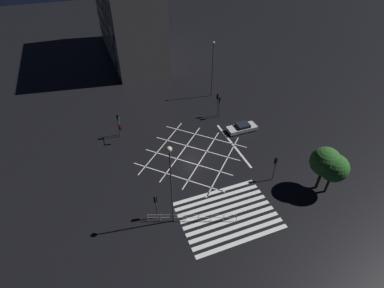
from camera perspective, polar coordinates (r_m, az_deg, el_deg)
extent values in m
plane|color=black|center=(41.67, 0.00, -2.10)|extent=(200.00, 200.00, 0.00)
cube|color=silver|center=(36.70, 4.26, -9.16)|extent=(10.62, 0.50, 0.01)
cube|color=silver|center=(36.17, 4.86, -10.14)|extent=(10.62, 0.50, 0.01)
cube|color=silver|center=(35.65, 5.48, -11.13)|extent=(10.62, 0.50, 0.01)
cube|color=silver|center=(35.14, 6.12, -12.16)|extent=(10.62, 0.50, 0.01)
cube|color=silver|center=(34.65, 6.79, -13.22)|extent=(10.62, 0.50, 0.01)
cube|color=silver|center=(34.17, 7.48, -14.30)|extent=(10.62, 0.50, 0.01)
cube|color=silver|center=(33.72, 8.20, -15.41)|extent=(10.62, 0.50, 0.01)
cube|color=silver|center=(33.28, 8.94, -16.55)|extent=(10.62, 0.50, 0.01)
cube|color=silver|center=(32.86, 9.71, -17.71)|extent=(10.62, 0.50, 0.01)
cube|color=silver|center=(40.45, 6.14, -3.84)|extent=(9.28, 9.28, 0.01)
cube|color=silver|center=(38.52, -2.87, -6.24)|extent=(9.28, 9.28, 0.01)
cube|color=silver|center=(41.21, 2.00, -2.67)|extent=(9.28, 9.28, 0.01)
cube|color=silver|center=(40.58, -0.90, -3.41)|extent=(9.28, 9.28, 0.01)
cube|color=silver|center=(42.18, -1.95, -1.53)|extent=(9.28, 9.28, 0.01)
cube|color=silver|center=(42.78, 0.86, -0.85)|extent=(9.28, 9.28, 0.01)
cube|color=silver|center=(43.36, -5.71, -0.45)|extent=(9.28, 9.28, 0.01)
cube|color=silver|center=(45.09, 2.44, 1.45)|extent=(9.28, 9.28, 0.01)
cube|color=silver|center=(43.86, 7.83, -0.13)|extent=(0.30, 10.62, 0.01)
cube|color=slate|center=(71.36, -12.55, 25.02)|extent=(10.00, 28.80, 23.33)
cube|color=beige|center=(85.34, -16.83, 19.67)|extent=(0.06, 1.40, 1.80)
cube|color=beige|center=(81.91, -16.48, 18.98)|extent=(0.06, 1.40, 1.80)
cube|color=beige|center=(78.50, -16.10, 18.24)|extent=(0.06, 1.40, 1.80)
cube|color=beige|center=(75.11, -15.70, 17.43)|extent=(0.06, 1.40, 1.80)
cube|color=beige|center=(71.74, -15.25, 16.54)|extent=(0.06, 1.40, 1.80)
cube|color=beige|center=(68.39, -14.77, 15.56)|extent=(0.06, 1.40, 1.80)
cube|color=black|center=(65.07, -14.25, 14.48)|extent=(0.06, 1.40, 1.80)
cube|color=beige|center=(61.78, -13.67, 13.28)|extent=(0.06, 1.40, 1.80)
cube|color=beige|center=(84.41, -17.27, 21.83)|extent=(0.06, 1.40, 1.80)
cube|color=beige|center=(80.94, -16.93, 21.23)|extent=(0.06, 1.40, 1.80)
cube|color=black|center=(77.49, -16.56, 20.58)|extent=(0.06, 1.40, 1.80)
cube|color=beige|center=(74.05, -16.16, 19.86)|extent=(0.06, 1.40, 1.80)
cube|color=beige|center=(70.63, -15.73, 19.08)|extent=(0.06, 1.40, 1.80)
cube|color=beige|center=(67.23, -15.25, 18.21)|extent=(0.06, 1.40, 1.80)
cube|color=black|center=(63.85, -14.73, 17.25)|extent=(0.06, 1.40, 1.80)
cube|color=beige|center=(60.49, -14.16, 16.19)|extent=(0.06, 1.40, 1.80)
cube|color=beige|center=(83.61, -17.74, 24.03)|extent=(0.06, 1.40, 1.80)
cube|color=beige|center=(80.11, -17.41, 23.53)|extent=(0.06, 1.40, 1.80)
cube|color=beige|center=(76.62, -17.05, 22.97)|extent=(0.06, 1.40, 1.80)
cube|color=beige|center=(73.14, -16.66, 22.36)|extent=(0.06, 1.40, 1.80)
cube|color=black|center=(69.67, -16.23, 21.69)|extent=(0.06, 1.40, 1.80)
cube|color=black|center=(66.22, -15.76, 20.95)|extent=(0.06, 1.40, 1.80)
cube|color=beige|center=(62.78, -15.25, 20.12)|extent=(0.06, 1.40, 1.80)
cube|color=black|center=(59.37, -14.68, 19.20)|extent=(0.06, 1.40, 1.80)
cube|color=black|center=(68.87, -16.76, 24.37)|extent=(0.06, 1.40, 1.80)
cube|color=black|center=(65.37, -16.31, 23.76)|extent=(0.06, 1.40, 1.80)
cube|color=black|center=(61.89, -15.80, 23.08)|extent=(0.06, 1.40, 1.80)
cube|color=black|center=(58.42, -15.25, 22.32)|extent=(0.06, 1.40, 1.80)
cylinder|color=#2D2D30|center=(48.61, 5.21, 7.01)|extent=(0.11, 0.11, 3.82)
cube|color=black|center=(47.79, 5.38, 8.38)|extent=(0.28, 0.16, 0.90)
sphere|color=black|center=(47.56, 5.46, 8.63)|extent=(0.18, 0.18, 0.18)
sphere|color=black|center=(47.71, 5.44, 8.32)|extent=(0.18, 0.18, 0.18)
sphere|color=green|center=(47.85, 5.42, 8.01)|extent=(0.18, 0.18, 0.18)
cube|color=black|center=(47.86, 5.33, 8.43)|extent=(0.36, 0.02, 0.98)
cylinder|color=#2D2D30|center=(45.74, -13.75, 3.38)|extent=(0.11, 0.11, 3.29)
cylinder|color=#2D2D30|center=(44.06, -13.80, 4.26)|extent=(0.09, 2.06, 0.09)
cube|color=black|center=(43.44, -13.48, 3.07)|extent=(0.28, 0.16, 0.90)
sphere|color=red|center=(43.18, -13.51, 3.32)|extent=(0.18, 0.18, 0.18)
sphere|color=black|center=(43.35, -13.45, 2.99)|extent=(0.18, 0.18, 0.18)
sphere|color=black|center=(43.52, -13.40, 2.67)|extent=(0.18, 0.18, 0.18)
cube|color=black|center=(43.52, -13.50, 3.13)|extent=(0.36, 0.02, 0.98)
cylinder|color=#2D2D30|center=(45.17, -13.85, 3.41)|extent=(0.11, 0.11, 3.99)
cube|color=black|center=(44.37, -13.97, 5.04)|extent=(0.16, 0.28, 0.90)
sphere|color=black|center=(44.22, -13.88, 5.39)|extent=(0.18, 0.18, 0.18)
sphere|color=black|center=(44.37, -13.83, 5.07)|extent=(0.18, 0.18, 0.18)
sphere|color=green|center=(44.53, -13.77, 4.74)|extent=(0.18, 0.18, 0.18)
cube|color=black|center=(44.36, -14.08, 5.01)|extent=(0.02, 0.36, 0.98)
cylinder|color=#2D2D30|center=(33.12, -6.81, -11.87)|extent=(0.11, 0.11, 3.36)
cube|color=black|center=(32.32, -7.03, -10.35)|extent=(0.28, 0.16, 0.90)
sphere|color=black|center=(32.17, -7.13, -9.85)|extent=(0.18, 0.18, 0.18)
sphere|color=orange|center=(32.39, -7.08, -10.21)|extent=(0.18, 0.18, 0.18)
sphere|color=black|center=(32.62, -7.04, -10.56)|extent=(0.18, 0.18, 0.18)
cube|color=black|center=(32.26, -6.99, -10.46)|extent=(0.36, 0.02, 0.98)
cylinder|color=#2D2D30|center=(38.21, 15.43, -4.61)|extent=(0.11, 0.11, 3.65)
cube|color=black|center=(37.43, 15.66, -2.99)|extent=(0.28, 0.16, 0.90)
sphere|color=red|center=(37.31, 15.64, -2.54)|extent=(0.18, 0.18, 0.18)
sphere|color=black|center=(37.50, 15.56, -2.89)|extent=(0.18, 0.18, 0.18)
sphere|color=black|center=(37.69, 15.49, -3.23)|extent=(0.18, 0.18, 0.18)
cube|color=black|center=(37.38, 15.73, -3.07)|extent=(0.36, 0.02, 0.98)
cylinder|color=#2D2D30|center=(48.90, 4.91, 7.43)|extent=(0.11, 0.11, 4.11)
cube|color=black|center=(48.07, 4.86, 9.00)|extent=(0.16, 0.28, 0.90)
sphere|color=red|center=(47.88, 4.75, 9.29)|extent=(0.18, 0.18, 0.18)
sphere|color=black|center=(48.03, 4.74, 8.98)|extent=(0.18, 0.18, 0.18)
sphere|color=black|center=(48.18, 4.72, 8.66)|extent=(0.18, 0.18, 0.18)
cube|color=black|center=(48.11, 4.96, 9.01)|extent=(0.02, 0.36, 0.98)
cylinder|color=#2D2D30|center=(53.55, 3.89, 13.70)|extent=(0.14, 0.14, 9.67)
sphere|color=#F9E0B2|center=(51.70, 4.13, 18.70)|extent=(0.40, 0.40, 0.40)
cylinder|color=#2D2D30|center=(30.17, -3.90, -8.61)|extent=(0.14, 0.14, 9.97)
sphere|color=#F9E0B2|center=(26.66, -4.37, -1.01)|extent=(0.55, 0.55, 0.55)
cylinder|color=#38281C|center=(39.21, 24.45, -6.90)|extent=(0.30, 0.30, 2.65)
sphere|color=#285B23|center=(37.59, 25.44, -4.12)|extent=(3.28, 3.28, 3.28)
cylinder|color=#38281C|center=(39.20, 23.04, -6.14)|extent=(0.35, 0.35, 2.94)
sphere|color=#285B23|center=(37.45, 24.06, -3.08)|extent=(3.47, 3.47, 3.47)
cube|color=#B7BABC|center=(46.60, 9.46, 2.98)|extent=(4.59, 1.86, 0.57)
cube|color=black|center=(46.35, 9.66, 3.54)|extent=(1.93, 1.64, 0.48)
sphere|color=white|center=(45.28, 7.32, 1.96)|extent=(0.16, 0.16, 0.16)
sphere|color=white|center=(46.09, 6.67, 2.75)|extent=(0.16, 0.16, 0.16)
cylinder|color=black|center=(45.51, 8.36, 1.91)|extent=(0.64, 0.20, 0.64)
cylinder|color=black|center=(46.65, 7.44, 3.01)|extent=(0.64, 0.20, 0.64)
cylinder|color=black|center=(46.79, 11.44, 2.64)|extent=(0.64, 0.20, 0.64)
cylinder|color=black|center=(47.89, 10.48, 3.69)|extent=(0.64, 0.20, 0.64)
cylinder|color=#B7B7BC|center=(33.84, -8.48, -13.72)|extent=(0.05, 0.05, 1.05)
cylinder|color=#B7B7BC|center=(33.67, -6.08, -13.79)|extent=(0.05, 0.05, 1.05)
cylinder|color=#B7B7BC|center=(33.56, -3.66, -13.84)|extent=(0.05, 0.05, 1.05)
cylinder|color=#B7B7BC|center=(33.50, -1.22, -13.86)|extent=(0.05, 0.05, 1.05)
cylinder|color=#B7B7BC|center=(33.50, 1.22, -13.86)|extent=(0.05, 0.05, 1.05)
cylinder|color=#B7B7BC|center=(33.56, 3.66, -13.84)|extent=(0.05, 0.05, 1.05)
cylinder|color=#B7B7BC|center=(33.67, 6.08, -13.79)|extent=(0.05, 0.05, 1.05)
cylinder|color=#B7B7BC|center=(33.84, 8.48, -13.72)|extent=(0.05, 0.05, 1.05)
cylinder|color=#B7B7BC|center=(33.11, 0.00, -13.35)|extent=(9.06, 3.52, 0.04)
cylinder|color=#B7B7BC|center=(33.45, 0.00, -13.81)|extent=(9.06, 3.52, 0.04)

